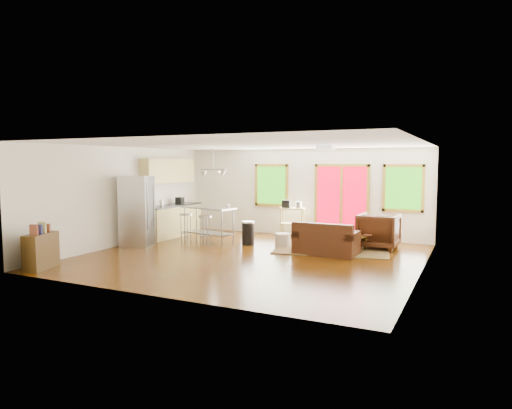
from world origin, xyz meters
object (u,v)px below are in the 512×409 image
at_px(loveseat, 326,242).
at_px(island, 209,218).
at_px(coffee_table, 347,237).
at_px(kitchen_cart, 292,212).
at_px(rug, 333,248).
at_px(ottoman, 327,238).
at_px(armchair, 379,229).
at_px(refrigerator, 137,211).

xyz_separation_m(loveseat, island, (-3.43, 0.27, 0.36)).
bearing_deg(coffee_table, kitchen_cart, 148.67).
xyz_separation_m(rug, island, (-3.39, -0.49, 0.65)).
xyz_separation_m(ottoman, island, (-3.06, -1.08, 0.49)).
bearing_deg(armchair, rug, 29.09).
xyz_separation_m(loveseat, ottoman, (-0.38, 1.35, -0.13)).
height_order(rug, kitchen_cart, kitchen_cart).
bearing_deg(island, rug, 8.22).
height_order(rug, ottoman, ottoman).
bearing_deg(refrigerator, rug, 3.15).
bearing_deg(ottoman, island, -160.58).
xyz_separation_m(coffee_table, ottoman, (-0.68, 0.56, -0.16)).
bearing_deg(island, loveseat, -4.55).
xyz_separation_m(refrigerator, island, (1.36, 1.32, -0.26)).
bearing_deg(coffee_table, island, -172.13).
xyz_separation_m(loveseat, kitchen_cart, (-1.65, 1.98, 0.44)).
bearing_deg(ottoman, armchair, -2.06).
bearing_deg(loveseat, kitchen_cart, 131.23).
relative_size(refrigerator, kitchen_cart, 1.67).
xyz_separation_m(coffee_table, armchair, (0.69, 0.51, 0.16)).
bearing_deg(loveseat, refrigerator, -166.25).
distance_m(rug, coffee_table, 0.48).
bearing_deg(refrigerator, loveseat, -5.39).
bearing_deg(ottoman, rug, -60.77).
height_order(rug, island, island).
bearing_deg(rug, kitchen_cart, 142.78).
bearing_deg(kitchen_cart, rug, -37.22).
xyz_separation_m(rug, refrigerator, (-4.75, -1.81, 0.91)).
bearing_deg(rug, refrigerator, -159.13).
height_order(rug, armchair, armchair).
height_order(loveseat, kitchen_cart, kitchen_cart).
distance_m(refrigerator, kitchen_cart, 4.37).
distance_m(loveseat, refrigerator, 4.95).
height_order(rug, loveseat, loveseat).
relative_size(coffee_table, ottoman, 2.00).
relative_size(coffee_table, armchair, 1.08).
bearing_deg(kitchen_cart, ottoman, -26.24).
height_order(armchair, ottoman, armchair).
distance_m(coffee_table, kitchen_cart, 2.32).
distance_m(loveseat, island, 3.46).
relative_size(rug, ottoman, 5.15).
bearing_deg(island, kitchen_cart, 43.64).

